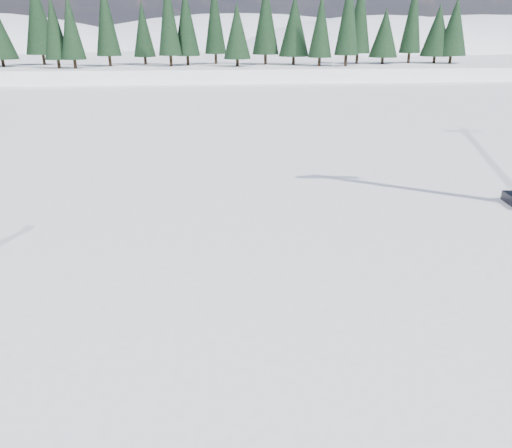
{
  "coord_description": "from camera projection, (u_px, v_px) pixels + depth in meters",
  "views": [
    {
      "loc": [
        4.67,
        -10.26,
        5.61
      ],
      "look_at": [
        5.82,
        1.28,
        1.1
      ],
      "focal_mm": 35.0,
      "sensor_mm": 36.0,
      "label": 1
    }
  ],
  "objects": [
    {
      "name": "alpine_backdrop",
      "position": [
        162.0,
        85.0,
        190.54
      ],
      "size": [
        412.5,
        227.0,
        53.2
      ],
      "color": "white",
      "rests_on": "ground"
    },
    {
      "name": "ground",
      "position": [
        2.0,
        300.0,
        11.12
      ],
      "size": [
        420.0,
        420.0,
        0.0
      ],
      "primitive_type": "plane",
      "color": "white",
      "rests_on": "ground"
    }
  ]
}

